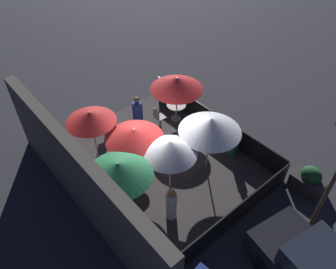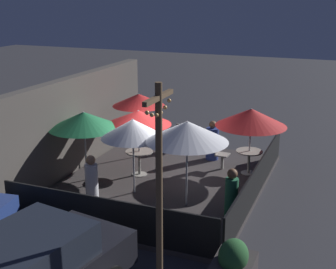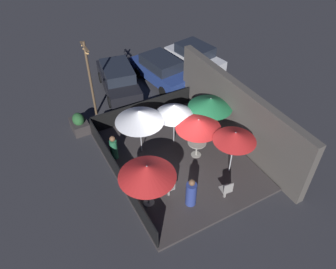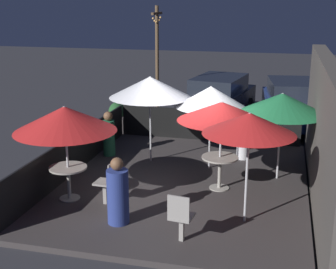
{
  "view_description": "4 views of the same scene",
  "coord_description": "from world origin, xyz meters",
  "px_view_note": "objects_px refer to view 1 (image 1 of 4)",
  "views": [
    {
      "loc": [
        -6.56,
        5.18,
        9.05
      ],
      "look_at": [
        0.07,
        -0.48,
        1.2
      ],
      "focal_mm": 35.0,
      "sensor_mm": 36.0,
      "label": 1
    },
    {
      "loc": [
        -11.88,
        -4.95,
        5.47
      ],
      "look_at": [
        0.84,
        0.18,
        1.3
      ],
      "focal_mm": 50.0,
      "sensor_mm": 36.0,
      "label": 2
    },
    {
      "loc": [
        8.93,
        -5.4,
        10.53
      ],
      "look_at": [
        -0.39,
        -0.27,
        1.37
      ],
      "focal_mm": 35.0,
      "sensor_mm": 36.0,
      "label": 3
    },
    {
      "loc": [
        10.13,
        2.15,
        4.28
      ],
      "look_at": [
        0.14,
        -0.36,
        1.3
      ],
      "focal_mm": 50.0,
      "sensor_mm": 36.0,
      "label": 4
    }
  ],
  "objects_px": {
    "dining_table_0": "(176,108)",
    "patron_1": "(138,112)",
    "patio_umbrella_2": "(118,169)",
    "patio_chair_0": "(159,117)",
    "patio_chair_1": "(104,121)",
    "dining_table_1": "(137,160)",
    "patio_umbrella_5": "(210,125)",
    "patron_0": "(234,142)",
    "patio_umbrella_4": "(170,147)",
    "patio_umbrella_1": "(134,134)",
    "light_post": "(335,177)",
    "patio_umbrella_0": "(177,83)",
    "planter_box": "(309,180)",
    "patio_umbrella_3": "(90,117)",
    "patron_2": "(171,205)"
  },
  "relations": [
    {
      "from": "patio_umbrella_5",
      "to": "patio_chair_0",
      "type": "height_order",
      "value": "patio_umbrella_5"
    },
    {
      "from": "patio_umbrella_5",
      "to": "patio_umbrella_4",
      "type": "bearing_deg",
      "value": 84.11
    },
    {
      "from": "patron_1",
      "to": "planter_box",
      "type": "height_order",
      "value": "patron_1"
    },
    {
      "from": "dining_table_1",
      "to": "dining_table_0",
      "type": "bearing_deg",
      "value": -65.99
    },
    {
      "from": "dining_table_0",
      "to": "dining_table_1",
      "type": "height_order",
      "value": "dining_table_1"
    },
    {
      "from": "patio_umbrella_3",
      "to": "patio_umbrella_4",
      "type": "xyz_separation_m",
      "value": [
        -2.8,
        -1.16,
        -0.11
      ]
    },
    {
      "from": "patio_chair_1",
      "to": "dining_table_0",
      "type": "bearing_deg",
      "value": 72.12
    },
    {
      "from": "dining_table_1",
      "to": "patron_1",
      "type": "relative_size",
      "value": 0.63
    },
    {
      "from": "patio_umbrella_1",
      "to": "planter_box",
      "type": "relative_size",
      "value": 1.84
    },
    {
      "from": "patio_umbrella_0",
      "to": "patio_chair_1",
      "type": "bearing_deg",
      "value": 65.19
    },
    {
      "from": "patio_umbrella_1",
      "to": "light_post",
      "type": "relative_size",
      "value": 0.49
    },
    {
      "from": "patio_umbrella_0",
      "to": "patio_chair_1",
      "type": "xyz_separation_m",
      "value": [
        1.27,
        2.75,
        -1.28
      ]
    },
    {
      "from": "patio_umbrella_0",
      "to": "dining_table_1",
      "type": "height_order",
      "value": "patio_umbrella_0"
    },
    {
      "from": "light_post",
      "to": "patio_chair_0",
      "type": "bearing_deg",
      "value": 6.41
    },
    {
      "from": "patio_umbrella_4",
      "to": "dining_table_1",
      "type": "bearing_deg",
      "value": 19.1
    },
    {
      "from": "patio_umbrella_0",
      "to": "planter_box",
      "type": "height_order",
      "value": "patio_umbrella_0"
    },
    {
      "from": "patio_umbrella_4",
      "to": "patio_chair_0",
      "type": "height_order",
      "value": "patio_umbrella_4"
    },
    {
      "from": "patio_umbrella_4",
      "to": "dining_table_1",
      "type": "distance_m",
      "value": 1.85
    },
    {
      "from": "patio_umbrella_1",
      "to": "patio_umbrella_3",
      "type": "bearing_deg",
      "value": 25.12
    },
    {
      "from": "patio_umbrella_4",
      "to": "patio_umbrella_5",
      "type": "distance_m",
      "value": 1.62
    },
    {
      "from": "patio_umbrella_3",
      "to": "patio_chair_0",
      "type": "relative_size",
      "value": 2.32
    },
    {
      "from": "dining_table_0",
      "to": "light_post",
      "type": "bearing_deg",
      "value": 178.58
    },
    {
      "from": "patio_umbrella_5",
      "to": "patron_0",
      "type": "bearing_deg",
      "value": -98.23
    },
    {
      "from": "patio_umbrella_1",
      "to": "planter_box",
      "type": "distance_m",
      "value": 6.14
    },
    {
      "from": "patio_umbrella_1",
      "to": "dining_table_1",
      "type": "relative_size",
      "value": 2.44
    },
    {
      "from": "patron_0",
      "to": "patron_2",
      "type": "bearing_deg",
      "value": 51.31
    },
    {
      "from": "planter_box",
      "to": "light_post",
      "type": "bearing_deg",
      "value": 128.31
    },
    {
      "from": "patio_umbrella_3",
      "to": "patio_umbrella_5",
      "type": "bearing_deg",
      "value": -137.07
    },
    {
      "from": "patio_umbrella_2",
      "to": "patio_chair_0",
      "type": "distance_m",
      "value": 4.38
    },
    {
      "from": "patron_0",
      "to": "patio_umbrella_0",
      "type": "bearing_deg",
      "value": -44.01
    },
    {
      "from": "patio_umbrella_0",
      "to": "patio_umbrella_1",
      "type": "distance_m",
      "value": 3.36
    },
    {
      "from": "patio_umbrella_5",
      "to": "dining_table_0",
      "type": "xyz_separation_m",
      "value": [
        2.81,
        -1.02,
        -1.43
      ]
    },
    {
      "from": "patio_umbrella_1",
      "to": "patio_umbrella_2",
      "type": "bearing_deg",
      "value": 127.35
    },
    {
      "from": "dining_table_0",
      "to": "patio_chair_1",
      "type": "relative_size",
      "value": 0.87
    },
    {
      "from": "patron_1",
      "to": "planter_box",
      "type": "bearing_deg",
      "value": 14.55
    },
    {
      "from": "patio_chair_1",
      "to": "patron_2",
      "type": "xyz_separation_m",
      "value": [
        -4.87,
        0.65,
        0.09
      ]
    },
    {
      "from": "patio_chair_1",
      "to": "light_post",
      "type": "relative_size",
      "value": 0.23
    },
    {
      "from": "patio_umbrella_0",
      "to": "light_post",
      "type": "relative_size",
      "value": 0.52
    },
    {
      "from": "patron_0",
      "to": "patio_chair_0",
      "type": "bearing_deg",
      "value": -27.76
    },
    {
      "from": "patio_umbrella_4",
      "to": "patron_0",
      "type": "relative_size",
      "value": 1.71
    },
    {
      "from": "patron_0",
      "to": "light_post",
      "type": "bearing_deg",
      "value": 125.61
    },
    {
      "from": "patio_umbrella_2",
      "to": "planter_box",
      "type": "height_order",
      "value": "patio_umbrella_2"
    },
    {
      "from": "patron_1",
      "to": "light_post",
      "type": "xyz_separation_m",
      "value": [
        -7.45,
        -1.25,
        1.58
      ]
    },
    {
      "from": "patio_chair_1",
      "to": "patron_2",
      "type": "relative_size",
      "value": 0.71
    },
    {
      "from": "light_post",
      "to": "patio_umbrella_5",
      "type": "bearing_deg",
      "value": 12.67
    },
    {
      "from": "patio_chair_0",
      "to": "light_post",
      "type": "xyz_separation_m",
      "value": [
        -6.69,
        -0.75,
        1.65
      ]
    },
    {
      "from": "dining_table_0",
      "to": "patron_1",
      "type": "height_order",
      "value": "patron_1"
    },
    {
      "from": "patron_0",
      "to": "dining_table_0",
      "type": "bearing_deg",
      "value": -44.01
    },
    {
      "from": "patio_umbrella_1",
      "to": "patio_umbrella_0",
      "type": "bearing_deg",
      "value": -65.99
    },
    {
      "from": "dining_table_0",
      "to": "patio_umbrella_3",
      "type": "bearing_deg",
      "value": 87.64
    }
  ]
}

